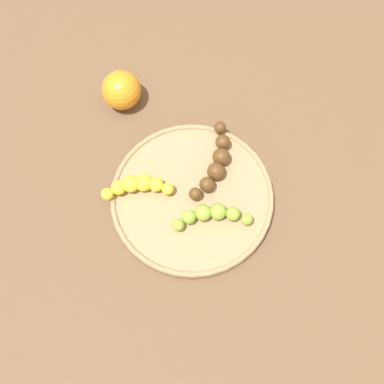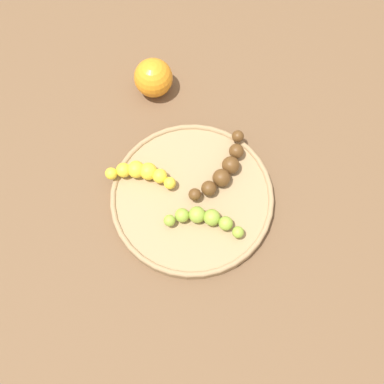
% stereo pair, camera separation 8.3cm
% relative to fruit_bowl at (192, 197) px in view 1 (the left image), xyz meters
% --- Properties ---
extents(ground_plane, '(2.40, 2.40, 0.00)m').
position_rel_fruit_bowl_xyz_m(ground_plane, '(0.00, 0.00, -0.01)').
color(ground_plane, brown).
extents(fruit_bowl, '(0.30, 0.30, 0.02)m').
position_rel_fruit_bowl_xyz_m(fruit_bowl, '(0.00, 0.00, 0.00)').
color(fruit_bowl, '#A08259').
rests_on(fruit_bowl, ground_plane).
extents(banana_green, '(0.13, 0.08, 0.03)m').
position_rel_fruit_bowl_xyz_m(banana_green, '(0.05, -0.03, 0.02)').
color(banana_green, '#8CAD38').
rests_on(banana_green, fruit_bowl).
extents(banana_overripe, '(0.05, 0.17, 0.03)m').
position_rel_fruit_bowl_xyz_m(banana_overripe, '(0.02, 0.07, 0.02)').
color(banana_overripe, '#593819').
rests_on(banana_overripe, fruit_bowl).
extents(banana_yellow, '(0.12, 0.07, 0.03)m').
position_rel_fruit_bowl_xyz_m(banana_yellow, '(-0.10, -0.02, 0.02)').
color(banana_yellow, yellow).
rests_on(banana_yellow, fruit_bowl).
extents(orange_fruit, '(0.08, 0.08, 0.08)m').
position_rel_fruit_bowl_xyz_m(orange_fruit, '(-0.21, 0.15, 0.03)').
color(orange_fruit, orange).
rests_on(orange_fruit, ground_plane).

